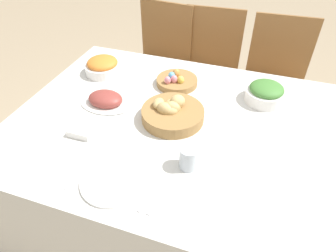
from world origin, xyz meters
TOP-DOWN VIEW (x-y plane):
  - ground_plane at (0.00, 0.00)m, footprint 12.00×12.00m
  - dining_table at (0.00, 0.00)m, footprint 1.55×1.19m
  - chair_far_right at (0.44, 0.92)m, footprint 0.44×0.44m
  - chair_far_left at (-0.42, 0.92)m, footprint 0.46×0.46m
  - chair_far_center at (-0.04, 0.92)m, footprint 0.44×0.44m
  - bread_basket at (-0.02, 0.01)m, footprint 0.29×0.29m
  - egg_basket at (-0.09, 0.31)m, footprint 0.23×0.23m
  - ham_platter at (-0.38, 0.02)m, footprint 0.27×0.19m
  - carrot_bowl at (-0.54, 0.30)m, footprint 0.21×0.21m
  - green_salad_bowl at (0.38, 0.31)m, footprint 0.20×0.20m
  - dinner_plate at (-0.11, -0.42)m, footprint 0.24×0.24m
  - fork at (-0.26, -0.42)m, footprint 0.02×0.18m
  - knife at (0.03, -0.42)m, footprint 0.02×0.18m
  - spoon at (0.06, -0.42)m, footprint 0.02×0.18m
  - drinking_cup at (0.13, -0.26)m, footprint 0.07×0.07m
  - butter_dish at (-0.37, -0.23)m, footprint 0.11×0.07m

SIDE VIEW (x-z plane):
  - ground_plane at x=0.00m, z-range 0.00..0.00m
  - dining_table at x=0.00m, z-range 0.00..0.73m
  - chair_far_right at x=0.44m, z-range 0.04..0.97m
  - chair_far_left at x=-0.42m, z-range 0.04..0.97m
  - chair_far_center at x=-0.04m, z-range 0.04..0.97m
  - fork at x=-0.26m, z-range 0.73..0.74m
  - knife at x=0.03m, z-range 0.73..0.74m
  - spoon at x=0.06m, z-range 0.73..0.74m
  - dinner_plate at x=-0.11m, z-range 0.73..0.74m
  - butter_dish at x=-0.37m, z-range 0.73..0.76m
  - egg_basket at x=-0.09m, z-range 0.72..0.79m
  - ham_platter at x=-0.38m, z-range 0.72..0.79m
  - bread_basket at x=-0.02m, z-range 0.71..0.83m
  - carrot_bowl at x=-0.54m, z-range 0.73..0.82m
  - green_salad_bowl at x=0.38m, z-range 0.73..0.83m
  - drinking_cup at x=0.13m, z-range 0.73..0.83m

